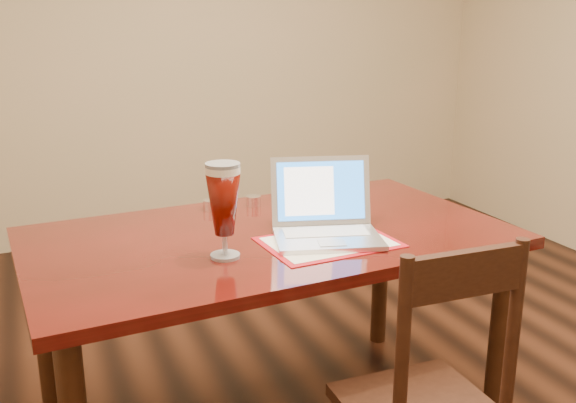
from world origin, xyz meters
name	(u,v)px	position (x,y,z in m)	size (l,w,h in m)	color
ground	(362,403)	(0.00, 0.00, 0.00)	(5.00, 5.00, 0.00)	black
dining_table	(270,255)	(-0.40, 0.01, 0.71)	(1.76, 1.07, 1.11)	#4C0D0A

